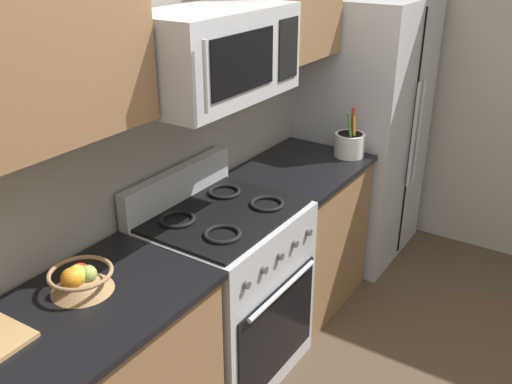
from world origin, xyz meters
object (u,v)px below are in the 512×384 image
Objects in this scene: range_oven at (225,292)px; refrigerator at (362,131)px; microwave at (214,54)px; utensil_crock at (350,144)px; fruit_basket at (81,279)px.

refrigerator reaches higher than range_oven.
refrigerator is at bearing -1.57° from microwave.
range_oven is 1.19m from utensil_crock.
microwave is 2.52× the size of utensil_crock.
range_oven is 0.61× the size of refrigerator.
utensil_crock is (-0.54, -0.14, 0.10)m from refrigerator.
range_oven is 0.93m from fruit_basket.
refrigerator reaches higher than utensil_crock.
refrigerator is 1.78m from microwave.
microwave is 1.28m from utensil_crock.
range_oven is at bearing -89.98° from microwave.
microwave reaches higher than utensil_crock.
utensil_crock reaches higher than fruit_basket.
microwave reaches higher than range_oven.
microwave reaches higher than refrigerator.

